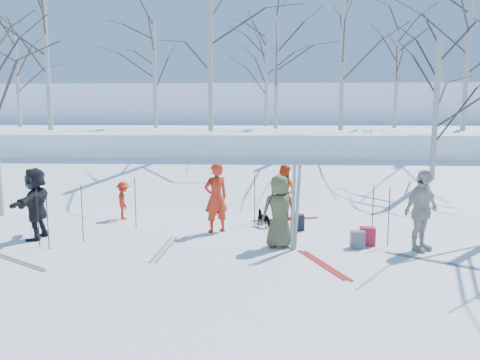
# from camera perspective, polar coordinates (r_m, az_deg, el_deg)

# --- Properties ---
(ground) EXTENTS (120.00, 120.00, 0.00)m
(ground) POSITION_cam_1_polar(r_m,az_deg,el_deg) (10.51, -0.41, -8.21)
(ground) COLOR white
(ground) RESTS_ON ground
(snow_ramp) EXTENTS (70.00, 9.49, 4.12)m
(snow_ramp) POSITION_cam_1_polar(r_m,az_deg,el_deg) (17.30, 0.91, -1.16)
(snow_ramp) COLOR white
(snow_ramp) RESTS_ON ground
(snow_plateau) EXTENTS (70.00, 18.00, 2.20)m
(snow_plateau) POSITION_cam_1_polar(r_m,az_deg,el_deg) (27.14, 1.64, 4.07)
(snow_plateau) COLOR white
(snow_plateau) RESTS_ON ground
(far_hill) EXTENTS (90.00, 30.00, 6.00)m
(far_hill) POSITION_cam_1_polar(r_m,az_deg,el_deg) (48.08, 2.19, 7.08)
(far_hill) COLOR white
(far_hill) RESTS_ON ground
(skier_olive_center) EXTENTS (0.89, 0.69, 1.62)m
(skier_olive_center) POSITION_cam_1_polar(r_m,az_deg,el_deg) (10.39, 4.80, -3.82)
(skier_olive_center) COLOR #494D2E
(skier_olive_center) RESTS_ON ground
(skier_red_north) EXTENTS (0.76, 0.69, 1.74)m
(skier_red_north) POSITION_cam_1_polar(r_m,az_deg,el_deg) (11.66, -2.95, -2.17)
(skier_red_north) COLOR red
(skier_red_north) RESTS_ON ground
(skier_redor_behind) EXTENTS (0.93, 0.92, 1.52)m
(skier_redor_behind) POSITION_cam_1_polar(r_m,az_deg,el_deg) (13.26, 5.41, -1.42)
(skier_redor_behind) COLOR red
(skier_redor_behind) RESTS_ON ground
(skier_red_seated) EXTENTS (0.63, 0.79, 1.07)m
(skier_red_seated) POSITION_cam_1_polar(r_m,az_deg,el_deg) (13.52, -14.01, -2.42)
(skier_red_seated) COLOR red
(skier_red_seated) RESTS_ON ground
(skier_cream_east) EXTENTS (1.09, 0.97, 1.77)m
(skier_cream_east) POSITION_cam_1_polar(r_m,az_deg,el_deg) (10.80, 21.22, -3.50)
(skier_cream_east) COLOR beige
(skier_cream_east) RESTS_ON ground
(skier_grey_west) EXTENTS (0.51, 1.58, 1.70)m
(skier_grey_west) POSITION_cam_1_polar(r_m,az_deg,el_deg) (12.03, -23.64, -2.63)
(skier_grey_west) COLOR black
(skier_grey_west) RESTS_ON ground
(dog) EXTENTS (0.54, 0.56, 0.45)m
(dog) POSITION_cam_1_polar(r_m,az_deg,el_deg) (12.32, 2.98, -4.67)
(dog) COLOR black
(dog) RESTS_ON ground
(upright_ski_left) EXTENTS (0.10, 0.16, 1.90)m
(upright_ski_left) POSITION_cam_1_polar(r_m,az_deg,el_deg) (10.09, 6.50, -3.40)
(upright_ski_left) COLOR silver
(upright_ski_left) RESTS_ON ground
(upright_ski_right) EXTENTS (0.14, 0.23, 1.89)m
(upright_ski_right) POSITION_cam_1_polar(r_m,az_deg,el_deg) (10.13, 6.99, -3.36)
(upright_ski_right) COLOR silver
(upright_ski_right) RESTS_ON ground
(ski_pair_a) EXTENTS (1.48, 2.03, 0.02)m
(ski_pair_a) POSITION_cam_1_polar(r_m,az_deg,el_deg) (9.50, 10.09, -10.08)
(ski_pair_a) COLOR red
(ski_pair_a) RESTS_ON ground
(ski_pair_b) EXTENTS (1.92, 2.08, 0.02)m
(ski_pair_b) POSITION_cam_1_polar(r_m,az_deg,el_deg) (10.54, -25.47, -8.93)
(ski_pair_b) COLOR silver
(ski_pair_b) RESTS_ON ground
(ski_pair_c) EXTENTS (1.96, 2.09, 0.02)m
(ski_pair_c) POSITION_cam_1_polar(r_m,az_deg,el_deg) (10.33, 22.56, -9.10)
(ski_pair_c) COLOR silver
(ski_pair_c) RESTS_ON ground
(ski_pair_d) EXTENTS (1.16, 2.00, 0.02)m
(ski_pair_d) POSITION_cam_1_polar(r_m,az_deg,el_deg) (13.22, 5.60, -4.77)
(ski_pair_d) COLOR red
(ski_pair_d) RESTS_ON ground
(ski_pair_e) EXTENTS (0.32, 1.91, 0.02)m
(ski_pair_e) POSITION_cam_1_polar(r_m,az_deg,el_deg) (10.50, -9.20, -8.29)
(ski_pair_e) COLOR silver
(ski_pair_e) RESTS_ON ground
(ski_pole_a) EXTENTS (0.02, 0.02, 1.34)m
(ski_pole_a) POSITION_cam_1_polar(r_m,az_deg,el_deg) (11.24, 15.88, -3.93)
(ski_pole_a) COLOR black
(ski_pole_a) RESTS_ON ground
(ski_pole_b) EXTENTS (0.02, 0.02, 1.34)m
(ski_pole_b) POSITION_cam_1_polar(r_m,az_deg,el_deg) (11.31, -23.41, -4.22)
(ski_pole_b) COLOR black
(ski_pole_b) RESTS_ON ground
(ski_pole_c) EXTENTS (0.02, 0.02, 1.34)m
(ski_pole_c) POSITION_cam_1_polar(r_m,az_deg,el_deg) (12.29, -12.64, -2.78)
(ski_pole_c) COLOR black
(ski_pole_c) RESTS_ON ground
(ski_pole_d) EXTENTS (0.02, 0.02, 1.34)m
(ski_pole_d) POSITION_cam_1_polar(r_m,az_deg,el_deg) (12.63, 1.80, -2.29)
(ski_pole_d) COLOR black
(ski_pole_d) RESTS_ON ground
(ski_pole_e) EXTENTS (0.02, 0.02, 1.34)m
(ski_pole_e) POSITION_cam_1_polar(r_m,az_deg,el_deg) (11.36, -18.69, -3.92)
(ski_pole_e) COLOR black
(ski_pole_e) RESTS_ON ground
(ski_pole_f) EXTENTS (0.02, 0.02, 1.34)m
(ski_pole_f) POSITION_cam_1_polar(r_m,az_deg,el_deg) (11.06, -22.42, -4.44)
(ski_pole_f) COLOR black
(ski_pole_f) RESTS_ON ground
(ski_pole_g) EXTENTS (0.02, 0.02, 1.34)m
(ski_pole_g) POSITION_cam_1_polar(r_m,az_deg,el_deg) (10.99, 17.69, -4.27)
(ski_pole_g) COLOR black
(ski_pole_g) RESTS_ON ground
(backpack_red) EXTENTS (0.32, 0.22, 0.42)m
(backpack_red) POSITION_cam_1_polar(r_m,az_deg,el_deg) (11.00, 15.27, -6.63)
(backpack_red) COLOR #B31B32
(backpack_red) RESTS_ON ground
(backpack_grey) EXTENTS (0.30, 0.20, 0.38)m
(backpack_grey) POSITION_cam_1_polar(r_m,az_deg,el_deg) (10.74, 14.15, -7.05)
(backpack_grey) COLOR #585A60
(backpack_grey) RESTS_ON ground
(backpack_dark) EXTENTS (0.34, 0.24, 0.40)m
(backpack_dark) POSITION_cam_1_polar(r_m,az_deg,el_deg) (12.05, 7.02, -5.14)
(backpack_dark) COLOR black
(backpack_dark) RESTS_ON ground
(birch_plateau_a) EXTENTS (4.86, 4.86, 6.09)m
(birch_plateau_a) POSITION_cam_1_polar(r_m,az_deg,el_deg) (21.18, 12.40, 14.20)
(birch_plateau_a) COLOR silver
(birch_plateau_a) RESTS_ON snow_plateau
(birch_plateau_b) EXTENTS (4.24, 4.24, 5.19)m
(birch_plateau_b) POSITION_cam_1_polar(r_m,az_deg,el_deg) (27.52, -25.55, 11.25)
(birch_plateau_b) COLOR silver
(birch_plateau_b) RESTS_ON snow_plateau
(birch_plateau_c) EXTENTS (4.11, 4.11, 5.01)m
(birch_plateau_c) POSITION_cam_1_polar(r_m,az_deg,el_deg) (26.14, 3.21, 12.02)
(birch_plateau_c) COLOR silver
(birch_plateau_c) RESTS_ON snow_plateau
(birch_plateau_d) EXTENTS (5.54, 5.54, 7.06)m
(birch_plateau_d) POSITION_cam_1_polar(r_m,az_deg,el_deg) (23.52, 26.03, 14.15)
(birch_plateau_d) COLOR silver
(birch_plateau_d) RESTS_ON snow_plateau
(birch_plateau_e) EXTENTS (5.40, 5.40, 6.85)m
(birch_plateau_e) POSITION_cam_1_polar(r_m,az_deg,el_deg) (22.80, -22.54, 14.31)
(birch_plateau_e) COLOR silver
(birch_plateau_e) RESTS_ON snow_plateau
(birch_plateau_g) EXTENTS (4.26, 4.26, 5.23)m
(birch_plateau_g) POSITION_cam_1_polar(r_m,az_deg,el_deg) (24.17, -10.37, 12.48)
(birch_plateau_g) COLOR silver
(birch_plateau_g) RESTS_ON snow_plateau
(birch_plateau_h) EXTENTS (5.53, 5.53, 7.04)m
(birch_plateau_h) POSITION_cam_1_polar(r_m,az_deg,el_deg) (20.03, -3.67, 16.11)
(birch_plateau_h) COLOR silver
(birch_plateau_h) RESTS_ON snow_plateau
(birch_plateau_i) EXTENTS (4.04, 4.04, 4.91)m
(birch_plateau_i) POSITION_cam_1_polar(r_m,az_deg,el_deg) (24.73, 18.54, 11.72)
(birch_plateau_i) COLOR silver
(birch_plateau_i) RESTS_ON snow_plateau
(birch_plateau_j) EXTENTS (4.41, 4.41, 5.44)m
(birch_plateau_j) POSITION_cam_1_polar(r_m,az_deg,el_deg) (22.75, 4.44, 13.13)
(birch_plateau_j) COLOR silver
(birch_plateau_j) RESTS_ON snow_plateau
(birch_edge_e) EXTENTS (4.42, 4.42, 5.45)m
(birch_edge_e) POSITION_cam_1_polar(r_m,az_deg,el_deg) (17.43, 22.69, 6.79)
(birch_edge_e) COLOR silver
(birch_edge_e) RESTS_ON ground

